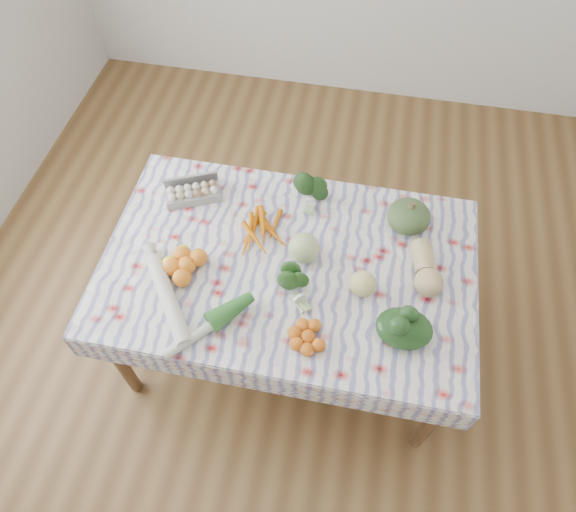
# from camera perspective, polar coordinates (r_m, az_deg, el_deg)

# --- Properties ---
(ground) EXTENTS (4.50, 4.50, 0.00)m
(ground) POSITION_cam_1_polar(r_m,az_deg,el_deg) (2.95, 0.00, -8.99)
(ground) COLOR brown
(ground) RESTS_ON ground
(dining_table) EXTENTS (1.60, 1.00, 0.75)m
(dining_table) POSITION_cam_1_polar(r_m,az_deg,el_deg) (2.35, 0.00, -1.94)
(dining_table) COLOR brown
(dining_table) RESTS_ON ground
(tablecloth) EXTENTS (1.66, 1.06, 0.01)m
(tablecloth) POSITION_cam_1_polar(r_m,az_deg,el_deg) (2.29, 0.00, -0.90)
(tablecloth) COLOR white
(tablecloth) RESTS_ON dining_table
(egg_carton) EXTENTS (0.28, 0.20, 0.07)m
(egg_carton) POSITION_cam_1_polar(r_m,az_deg,el_deg) (2.52, -10.49, 6.78)
(egg_carton) COLOR #989894
(egg_carton) RESTS_ON tablecloth
(carrot_bunch) EXTENTS (0.28, 0.26, 0.04)m
(carrot_bunch) POSITION_cam_1_polar(r_m,az_deg,el_deg) (2.36, -3.08, 2.63)
(carrot_bunch) COLOR #D66505
(carrot_bunch) RESTS_ON tablecloth
(kale_bunch) EXTENTS (0.14, 0.13, 0.13)m
(kale_bunch) POSITION_cam_1_polar(r_m,az_deg,el_deg) (2.46, 2.69, 7.18)
(kale_bunch) COLOR #1A3814
(kale_bunch) RESTS_ON tablecloth
(kabocha_squash) EXTENTS (0.25, 0.25, 0.13)m
(kabocha_squash) POSITION_cam_1_polar(r_m,az_deg,el_deg) (2.42, 13.26, 4.32)
(kabocha_squash) COLOR #3F572C
(kabocha_squash) RESTS_ON tablecloth
(cabbage) EXTENTS (0.18, 0.18, 0.14)m
(cabbage) POSITION_cam_1_polar(r_m,az_deg,el_deg) (2.25, 1.78, 0.91)
(cabbage) COLOR #B0C47F
(cabbage) RESTS_ON tablecloth
(butternut_squash) EXTENTS (0.17, 0.28, 0.12)m
(butternut_squash) POSITION_cam_1_polar(r_m,az_deg,el_deg) (2.28, 15.10, -1.24)
(butternut_squash) COLOR tan
(butternut_squash) RESTS_ON tablecloth
(orange_cluster) EXTENTS (0.32, 0.32, 0.08)m
(orange_cluster) POSITION_cam_1_polar(r_m,az_deg,el_deg) (2.27, -11.20, -1.02)
(orange_cluster) COLOR orange
(orange_cluster) RESTS_ON tablecloth
(broccoli) EXTENTS (0.19, 0.19, 0.10)m
(broccoli) POSITION_cam_1_polar(r_m,az_deg,el_deg) (2.16, 0.73, -3.60)
(broccoli) COLOR #204A18
(broccoli) RESTS_ON tablecloth
(mandarin_cluster) EXTENTS (0.25, 0.25, 0.06)m
(mandarin_cluster) POSITION_cam_1_polar(r_m,az_deg,el_deg) (2.08, 2.22, -8.88)
(mandarin_cluster) COLOR orange
(mandarin_cluster) RESTS_ON tablecloth
(grapefruit) EXTENTS (0.14, 0.14, 0.11)m
(grapefruit) POSITION_cam_1_polar(r_m,az_deg,el_deg) (2.18, 8.30, -3.07)
(grapefruit) COLOR #DBCB76
(grapefruit) RESTS_ON tablecloth
(spinach_bag) EXTENTS (0.28, 0.26, 0.10)m
(spinach_bag) POSITION_cam_1_polar(r_m,az_deg,el_deg) (2.12, 12.77, -7.84)
(spinach_bag) COLOR black
(spinach_bag) RESTS_ON tablecloth
(daikon) EXTENTS (0.33, 0.42, 0.07)m
(daikon) POSITION_cam_1_polar(r_m,az_deg,el_deg) (2.21, -13.18, -4.66)
(daikon) COLOR beige
(daikon) RESTS_ON tablecloth
(leek) EXTENTS (0.31, 0.34, 0.05)m
(leek) POSITION_cam_1_polar(r_m,az_deg,el_deg) (2.12, -8.88, -7.83)
(leek) COLOR beige
(leek) RESTS_ON tablecloth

